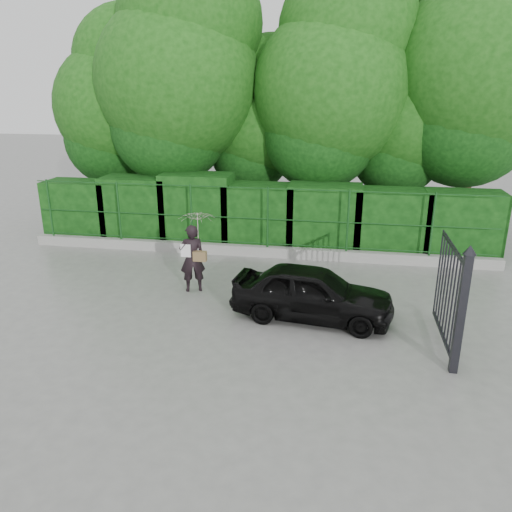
# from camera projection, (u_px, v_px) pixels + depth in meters

# --- Properties ---
(ground) EXTENTS (80.00, 80.00, 0.00)m
(ground) POSITION_uv_depth(u_px,v_px,m) (218.00, 322.00, 10.74)
(ground) COLOR gray
(kerb) EXTENTS (14.00, 0.25, 0.30)m
(kerb) POSITION_uv_depth(u_px,v_px,m) (254.00, 251.00, 14.89)
(kerb) COLOR #9E9E99
(kerb) RESTS_ON ground
(fence) EXTENTS (14.13, 0.06, 1.80)m
(fence) POSITION_uv_depth(u_px,v_px,m) (262.00, 217.00, 14.51)
(fence) COLOR #154518
(fence) RESTS_ON kerb
(hedge) EXTENTS (14.20, 1.20, 2.24)m
(hedge) POSITION_uv_depth(u_px,v_px,m) (258.00, 215.00, 15.55)
(hedge) COLOR black
(hedge) RESTS_ON ground
(trees) EXTENTS (17.10, 6.15, 8.08)m
(trees) POSITION_uv_depth(u_px,v_px,m) (306.00, 92.00, 16.28)
(trees) COLOR black
(trees) RESTS_ON ground
(gate) EXTENTS (0.22, 2.33, 2.36)m
(gate) POSITION_uv_depth(u_px,v_px,m) (456.00, 300.00, 8.93)
(gate) COLOR black
(gate) RESTS_ON ground
(woman) EXTENTS (0.95, 0.90, 1.99)m
(woman) POSITION_uv_depth(u_px,v_px,m) (195.00, 241.00, 11.99)
(woman) COLOR black
(woman) RESTS_ON ground
(car) EXTENTS (3.63, 1.85, 1.18)m
(car) POSITION_uv_depth(u_px,v_px,m) (312.00, 293.00, 10.75)
(car) COLOR black
(car) RESTS_ON ground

